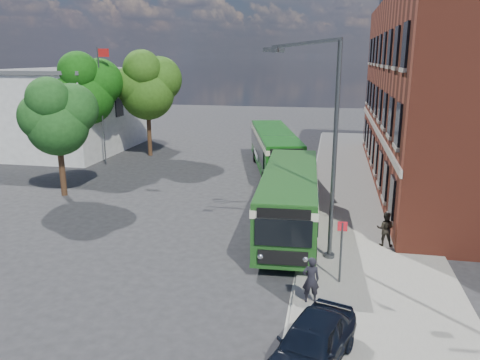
% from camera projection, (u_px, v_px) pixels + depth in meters
% --- Properties ---
extents(ground, '(120.00, 120.00, 0.00)m').
position_uv_depth(ground, '(220.00, 234.00, 22.57)').
color(ground, '#262628').
rests_on(ground, ground).
extents(pavement, '(6.00, 48.00, 0.15)m').
position_uv_depth(pavement, '(361.00, 195.00, 28.82)').
color(pavement, gray).
rests_on(pavement, ground).
extents(kerb_line, '(0.12, 48.00, 0.01)m').
position_uv_depth(kerb_line, '(311.00, 193.00, 29.41)').
color(kerb_line, beige).
rests_on(kerb_line, ground).
extents(brick_office, '(12.10, 26.00, 14.20)m').
position_uv_depth(brick_office, '(479.00, 79.00, 29.54)').
color(brick_office, maroon).
rests_on(brick_office, ground).
extents(white_building, '(9.40, 13.40, 7.30)m').
position_uv_depth(white_building, '(72.00, 110.00, 42.09)').
color(white_building, beige).
rests_on(white_building, ground).
extents(flagpole, '(0.95, 0.10, 9.00)m').
position_uv_depth(flagpole, '(102.00, 102.00, 35.98)').
color(flagpole, '#3C3F41').
rests_on(flagpole, ground).
extents(street_lamp, '(2.96, 2.38, 9.00)m').
position_uv_depth(street_lamp, '(326.00, 148.00, 18.54)').
color(street_lamp, '#3C3F41').
rests_on(street_lamp, ground).
extents(bus_stop_sign, '(0.35, 0.08, 2.52)m').
position_uv_depth(bus_stop_sign, '(341.00, 248.00, 17.15)').
color(bus_stop_sign, '#3C3F41').
rests_on(bus_stop_sign, ground).
extents(bus_front, '(3.10, 11.03, 3.02)m').
position_uv_depth(bus_front, '(290.00, 195.00, 22.59)').
color(bus_front, '#1E4F1B').
rests_on(bus_front, ground).
extents(bus_rear, '(5.44, 12.60, 3.02)m').
position_uv_depth(bus_rear, '(274.00, 147.00, 34.63)').
color(bus_rear, '#125313').
rests_on(bus_rear, ground).
extents(parked_car, '(2.79, 4.32, 1.37)m').
position_uv_depth(parked_car, '(312.00, 344.00, 12.56)').
color(parked_car, black).
rests_on(parked_car, pavement).
extents(pedestrian_a, '(0.67, 0.52, 1.64)m').
position_uv_depth(pedestrian_a, '(311.00, 280.00, 15.87)').
color(pedestrian_a, black).
rests_on(pedestrian_a, pavement).
extents(pedestrian_b, '(0.82, 0.67, 1.55)m').
position_uv_depth(pedestrian_b, '(385.00, 229.00, 20.69)').
color(pedestrian_b, black).
rests_on(pedestrian_b, pavement).
extents(tree_left, '(4.28, 4.07, 7.23)m').
position_uv_depth(tree_left, '(57.00, 116.00, 27.68)').
color(tree_left, '#3C2716').
rests_on(tree_left, ground).
extents(tree_mid, '(5.18, 4.92, 8.74)m').
position_uv_depth(tree_mid, '(86.00, 88.00, 36.49)').
color(tree_mid, '#3C2716').
rests_on(tree_mid, ground).
extents(tree_right, '(5.27, 5.01, 8.90)m').
position_uv_depth(tree_right, '(147.00, 85.00, 39.04)').
color(tree_right, '#3C2716').
rests_on(tree_right, ground).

